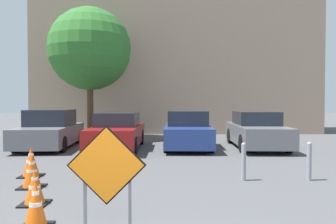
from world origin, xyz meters
name	(u,v)px	position (x,y,z in m)	size (l,w,h in m)	color
ground_plane	(152,150)	(0.00, 10.00, 0.00)	(96.00, 96.00, 0.00)	#4C4C4F
road_closed_sign	(107,174)	(-0.32, 2.02, 0.83)	(1.13, 0.20, 1.52)	black
traffic_cone_nearest	(36,205)	(-1.40, 2.18, 0.34)	(0.44, 0.44, 0.70)	black
traffic_cone_second	(35,188)	(-1.86, 3.30, 0.31)	(0.48, 0.48, 0.63)	black
traffic_cone_third	(32,171)	(-2.39, 4.47, 0.35)	(0.51, 0.51, 0.72)	black
traffic_cone_fourth	(31,162)	(-2.84, 5.54, 0.36)	(0.53, 0.53, 0.74)	black
parked_car_nearest	(50,130)	(-4.24, 10.89, 0.71)	(2.09, 4.54, 1.56)	slate
parked_car_second	(118,132)	(-1.41, 10.49, 0.67)	(1.87, 4.68, 1.45)	maroon
parked_car_third	(188,131)	(1.42, 10.83, 0.69)	(1.98, 4.42, 1.51)	navy
parked_car_fourth	(256,131)	(4.25, 10.82, 0.69)	(2.00, 4.69, 1.48)	slate
bollard_nearest	(244,160)	(2.36, 5.10, 0.48)	(0.12, 0.12, 0.90)	gray
bollard_second	(309,160)	(3.92, 5.10, 0.49)	(0.12, 0.12, 0.92)	gray
building_facade_backdrop	(176,64)	(1.19, 19.01, 4.39)	(17.34, 5.00, 8.79)	gray
street_tree_behind_lot	(90,49)	(-3.33, 14.08, 4.56)	(4.17, 4.17, 6.66)	#513823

